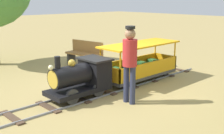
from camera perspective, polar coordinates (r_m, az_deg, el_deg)
The scene contains 6 objects.
ground_plane at distance 6.87m, azimuth -0.48°, elevation -4.57°, with size 60.00×60.00×0.00m, color #A38C51.
track at distance 6.99m, azimuth 0.67°, elevation -4.10°, with size 0.79×6.05×0.04m.
locomotive at distance 6.22m, azimuth -6.12°, elevation -1.98°, with size 0.75×1.45×0.98m.
passenger_car at distance 7.51m, azimuth 5.63°, elevation 0.30°, with size 0.85×2.35×0.97m.
conductor_person at distance 5.77m, azimuth 3.61°, elevation 1.71°, with size 0.30×0.30×1.62m.
park_bench at distance 9.12m, azimuth -5.51°, elevation 2.66°, with size 1.35×0.61×0.82m.
Camera 1 is at (-4.78, 4.43, 2.15)m, focal length 45.30 mm.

